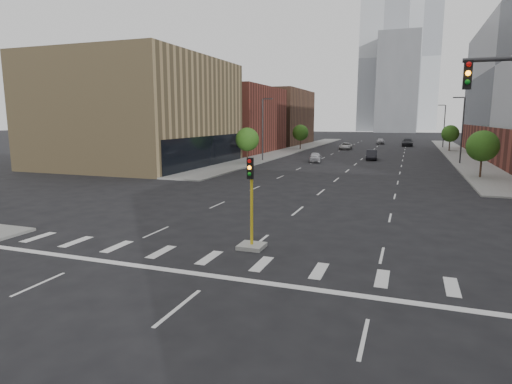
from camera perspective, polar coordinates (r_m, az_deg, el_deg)
The scene contains 22 objects.
ground at distance 13.40m, azimuth -14.80°, elevation -18.06°, with size 400.00×400.00×0.00m, color black.
sidewalk_left_far at distance 86.70m, azimuth 5.10°, elevation 5.67°, with size 5.00×92.00×0.15m, color gray.
sidewalk_right_far at distance 84.27m, azimuth 25.31°, elevation 4.66°, with size 5.00×92.00×0.15m, color gray.
building_left_mid at distance 60.43m, azimuth -15.20°, elevation 10.19°, with size 20.00×24.00×14.00m, color #937C53.
building_left_far_a at distance 83.12m, azimuth -4.75°, elevation 9.59°, with size 20.00×22.00×12.00m, color brown.
building_left_far_b at distance 107.33m, azimuth 1.09°, elevation 9.92°, with size 20.00×24.00×13.00m, color brown.
tower_left at distance 231.94m, azimuth 16.64°, elevation 16.49°, with size 22.00×22.00×70.00m, color #B2B7BC.
tower_right at distance 271.79m, azimuth 21.15°, elevation 16.26°, with size 20.00×20.00×80.00m, color #B2B7BC.
tower_mid at distance 210.37m, azimuth 18.37°, elevation 13.58°, with size 18.00×18.00×44.00m, color slate.
median_traffic_signal at distance 20.54m, azimuth -0.61°, elevation -4.93°, with size 1.20×1.20×4.40m.
streetlight_right_a at distance 64.99m, azimuth 25.75°, elevation 7.76°, with size 1.60×0.22×9.07m.
streetlight_right_b at distance 99.87m, azimuth 23.76°, elevation 8.27°, with size 1.60×0.22×9.07m.
streetlight_left at distance 63.04m, azimuth 0.97°, elevation 8.69°, with size 1.60×0.22×9.07m.
tree_left_near at distance 58.59m, azimuth -1.18°, elevation 7.02°, with size 3.20×3.20×4.85m.
tree_left_far at distance 87.25m, azimuth 5.95°, elevation 7.87°, with size 3.20×3.20×4.85m.
tree_right_near at distance 50.24m, azimuth 27.97°, elevation 5.44°, with size 3.20×3.20×4.85m.
tree_right_far at distance 89.98m, azimuth 24.48°, elevation 7.11°, with size 3.20×3.20×4.85m.
car_near_left at distance 62.39m, azimuth 7.90°, elevation 4.63°, with size 1.68×4.19×1.43m, color #AAAAAF.
car_mid_right at distance 67.59m, azimuth 15.16°, elevation 4.80°, with size 1.57×4.51×1.49m, color black.
car_far_left at distance 89.14m, azimuth 11.87°, elevation 6.01°, with size 2.28×4.94×1.37m, color beige.
car_deep_right at distance 103.40m, azimuth 19.55°, elevation 6.24°, with size 2.41×5.93×1.72m, color black.
car_distant at distance 110.42m, azimuth 16.26°, elevation 6.54°, with size 1.75×4.36×1.49m, color #9F9FA3.
Camera 1 is at (6.93, -9.66, 6.18)m, focal length 30.00 mm.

